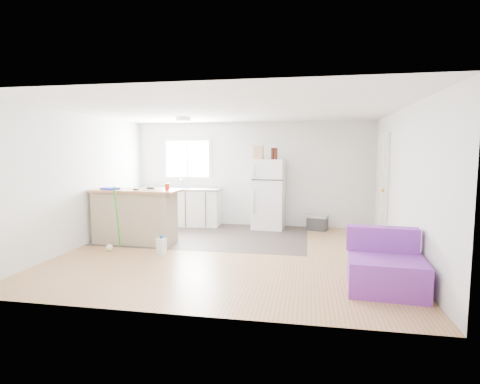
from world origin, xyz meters
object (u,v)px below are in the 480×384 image
at_px(cardboard_box, 259,152).
at_px(blue_tray, 110,189).
at_px(refrigerator, 269,194).
at_px(bottle_left, 273,154).
at_px(kitchen_cabinets, 180,206).
at_px(mop, 112,238).
at_px(peninsula, 135,216).
at_px(bottle_right, 276,154).
at_px(purple_seat, 385,268).
at_px(red_cup, 167,187).
at_px(cleaner_jug, 161,246).
at_px(cooler, 317,222).

bearing_deg(cardboard_box, blue_tray, -144.65).
xyz_separation_m(refrigerator, bottle_left, (0.09, -0.05, 0.90)).
bearing_deg(kitchen_cabinets, refrigerator, -3.08).
distance_m(refrigerator, mop, 3.49).
height_order(peninsula, cardboard_box, cardboard_box).
distance_m(peninsula, mop, 0.68).
xyz_separation_m(cardboard_box, bottle_right, (0.38, 0.02, -0.02)).
height_order(purple_seat, mop, mop).
height_order(red_cup, bottle_left, bottle_left).
height_order(peninsula, cleaner_jug, peninsula).
bearing_deg(cooler, kitchen_cabinets, -165.53).
bearing_deg(kitchen_cabinets, red_cup, -79.26).
xyz_separation_m(blue_tray, bottle_right, (2.92, 1.83, 0.64)).
bearing_deg(cleaner_jug, red_cup, 125.78).
xyz_separation_m(cooler, bottle_right, (-0.92, -0.05, 1.50)).
bearing_deg(cleaner_jug, kitchen_cabinets, 126.47).
bearing_deg(refrigerator, peninsula, -138.94).
bearing_deg(cooler, mop, -130.95).
height_order(blue_tray, cardboard_box, cardboard_box).
bearing_deg(purple_seat, bottle_right, 120.24).
height_order(cleaner_jug, cardboard_box, cardboard_box).
xyz_separation_m(mop, blue_tray, (-0.29, 0.52, 0.80)).
bearing_deg(mop, purple_seat, -29.34).
bearing_deg(purple_seat, blue_tray, 165.14).
distance_m(peninsula, purple_seat, 4.49).
distance_m(bottle_left, bottle_right, 0.07).
bearing_deg(cardboard_box, bottle_right, 3.67).
xyz_separation_m(kitchen_cabinets, cardboard_box, (1.88, -0.11, 1.26)).
distance_m(blue_tray, bottle_left, 3.45).
bearing_deg(cardboard_box, bottle_left, 3.71).
relative_size(cleaner_jug, cardboard_box, 1.10).
height_order(kitchen_cabinets, bottle_right, bottle_right).
distance_m(peninsula, bottle_left, 3.20).
relative_size(bottle_left, bottle_right, 1.00).
distance_m(peninsula, red_cup, 0.86).
relative_size(cooler, cleaner_jug, 1.53).
bearing_deg(red_cup, blue_tray, -176.12).
relative_size(mop, bottle_right, 4.55).
distance_m(kitchen_cabinets, purple_seat, 5.27).
relative_size(cooler, red_cup, 4.21).
distance_m(cooler, blue_tray, 4.37).
distance_m(kitchen_cabinets, refrigerator, 2.12).
distance_m(purple_seat, mop, 4.43).
bearing_deg(purple_seat, mop, 170.22).
xyz_separation_m(cooler, bottle_left, (-0.99, -0.05, 1.50)).
relative_size(refrigerator, bottle_left, 6.21).
distance_m(peninsula, cleaner_jug, 1.13).
height_order(purple_seat, blue_tray, blue_tray).
distance_m(kitchen_cabinets, cardboard_box, 2.26).
relative_size(purple_seat, red_cup, 7.98).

